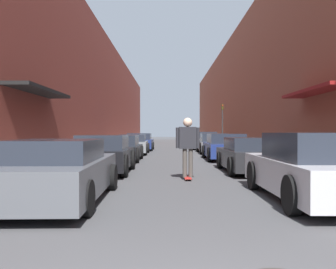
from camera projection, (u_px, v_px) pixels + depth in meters
ground at (173, 150)px, 28.66m from camera, size 146.04×146.04×0.00m
curb_strip_left at (124, 146)px, 35.31m from camera, size 1.80×66.38×0.12m
curb_strip_right at (221, 146)px, 35.29m from camera, size 1.80×66.38×0.12m
building_row_left at (94, 96)px, 35.28m from camera, size 4.90×66.38×9.51m
building_row_right at (251, 92)px, 35.24m from camera, size 4.90×66.38×10.23m
parked_car_left_0 at (58, 171)px, 7.54m from camera, size 1.95×4.67×1.25m
parked_car_left_1 at (105, 155)px, 12.69m from camera, size 1.86×3.99×1.30m
parked_car_left_2 at (121, 148)px, 18.02m from camera, size 2.03×4.30×1.24m
parked_car_left_3 at (134, 144)px, 23.51m from camera, size 1.88×4.25×1.24m
parked_car_left_4 at (141, 142)px, 28.39m from camera, size 2.06×4.08×1.29m
parked_car_right_0 at (316, 168)px, 7.63m from camera, size 2.03×4.59×1.39m
parked_car_right_1 at (253, 155)px, 12.98m from camera, size 2.07×4.19×1.21m
parked_car_right_2 at (226, 147)px, 18.68m from camera, size 2.02×4.43×1.30m
parked_car_right_3 at (214, 143)px, 24.66m from camera, size 1.94×4.75×1.30m
parked_car_right_4 at (205, 141)px, 30.16m from camera, size 2.08×4.49×1.40m
parked_car_right_5 at (200, 140)px, 35.32m from camera, size 1.90×4.62×1.27m
skateboarder at (188, 141)px, 10.96m from camera, size 0.70×0.78×1.82m
traffic_light at (223, 121)px, 30.44m from camera, size 0.16×0.22×3.54m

